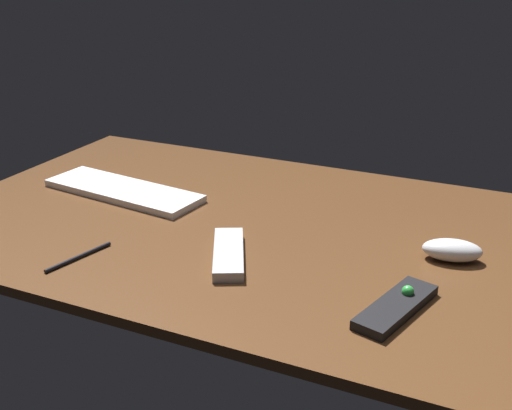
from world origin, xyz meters
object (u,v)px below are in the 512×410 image
Objects in this scene: keyboard at (123,191)px; media_remote at (397,306)px; tv_remote at (229,254)px; pen at (79,257)px; computer_mouse at (452,250)px.

media_remote is (70.72, -24.76, 0.09)cm from keyboard.
pen is (-25.34, -11.93, -0.62)cm from tv_remote.
tv_remote is (37.75, -19.50, 0.21)cm from keyboard.
computer_mouse is at bearing -52.50° from pen.
keyboard is 3.60× the size of computer_mouse.
tv_remote is at bearing -20.34° from keyboard.
computer_mouse is 22.85cm from media_remote.
media_remote reaches higher than keyboard.
computer_mouse is (75.61, -2.47, 1.20)cm from keyboard.
media_remote is 1.31× the size of pen.
pen is (-63.19, -28.96, -1.61)cm from computer_mouse.
pen is at bearing -61.48° from keyboard.
tv_remote reaches higher than keyboard.
computer_mouse reaches higher than pen.
keyboard is at bearing 85.56° from media_remote.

